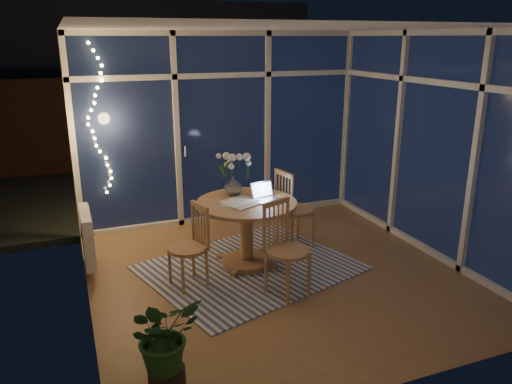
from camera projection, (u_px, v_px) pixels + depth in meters
floor at (279, 275)px, 5.51m from camera, size 4.00×4.00×0.00m
ceiling at (283, 28)px, 4.74m from camera, size 4.00×4.00×0.00m
wall_back at (222, 129)px, 6.91m from camera, size 4.00×0.04×2.60m
wall_front at (402, 226)px, 3.35m from camera, size 4.00×0.04×2.60m
wall_left at (76, 180)px, 4.44m from camera, size 0.04×4.00×2.60m
wall_right at (437, 146)px, 5.82m from camera, size 0.04×4.00×2.60m
window_wall_back at (223, 129)px, 6.87m from camera, size 4.00×0.10×2.60m
window_wall_right at (435, 146)px, 5.81m from camera, size 0.10×4.00×2.60m
radiator at (87, 236)px, 5.52m from camera, size 0.10×0.70×0.58m
fairy_lights at (98, 121)px, 6.16m from camera, size 0.24×0.10×1.85m
garden_patio at (203, 169)px, 10.16m from camera, size 12.00×6.00×0.10m
garden_fence at (171, 120)px, 10.14m from camera, size 11.00×0.08×1.80m
neighbour_roof at (155, 50)px, 12.53m from camera, size 7.00×3.00×2.20m
garden_shrubs at (151, 170)px, 8.13m from camera, size 0.90×0.90×0.90m
rug at (250, 267)px, 5.67m from camera, size 2.62×2.32×0.01m
dining_table at (247, 234)px, 5.65m from camera, size 1.40×1.40×0.77m
chair_left at (187, 247)px, 5.14m from camera, size 0.51×0.51×0.90m
chair_right at (296, 208)px, 6.12m from camera, size 0.55×0.55×1.01m
chair_front at (288, 249)px, 4.98m from camera, size 0.59×0.59×0.98m
laptop at (267, 191)px, 5.55m from camera, size 0.33×0.31×0.21m
flower_vase at (233, 186)px, 5.74m from camera, size 0.25×0.25×0.21m
bowl at (262, 192)px, 5.81m from camera, size 0.19×0.19×0.04m
newspapers at (240, 203)px, 5.47m from camera, size 0.47×0.46×0.02m
phone at (251, 203)px, 5.48m from camera, size 0.13×0.11×0.01m
potted_plant at (165, 343)px, 3.64m from camera, size 0.66×0.62×0.76m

